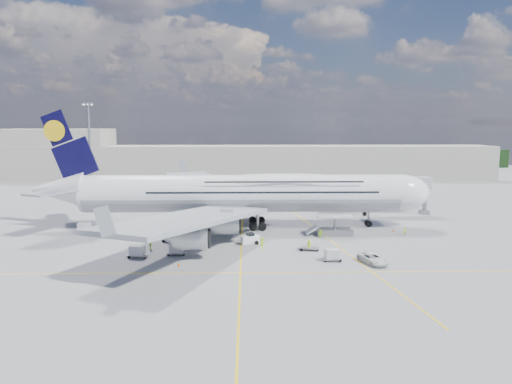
{
  "coord_description": "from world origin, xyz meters",
  "views": [
    {
      "loc": [
        0.82,
        -86.33,
        20.54
      ],
      "look_at": [
        2.71,
        8.0,
        7.28
      ],
      "focal_mm": 35.0,
      "sensor_mm": 36.0,
      "label": 1
    }
  ],
  "objects_px": {
    "cone_wing_right_inner": "(175,245)",
    "catering_truck_outer": "(183,195)",
    "light_mast": "(90,150)",
    "dolly_nose_near": "(309,248)",
    "jet_bridge": "(379,185)",
    "crew_wing": "(150,245)",
    "airliner": "(243,193)",
    "cone_tail": "(82,224)",
    "baggage_tug": "(250,239)",
    "catering_truck_inner": "(196,201)",
    "dolly_row_a": "(176,249)",
    "cone_wing_left_outer": "(193,200)",
    "crew_tug": "(262,243)",
    "cone_wing_right_outer": "(179,264)",
    "crew_van": "(309,245)",
    "dolly_row_b": "(137,251)",
    "cone_wing_left_inner": "(232,214)",
    "dolly_back": "(84,227)",
    "dolly_row_c": "(170,236)",
    "crew_nose": "(405,231)",
    "dolly_nose_far": "(332,255)",
    "service_van": "(373,259)",
    "cargo_loader": "(333,228)",
    "crew_loader": "(320,234)",
    "cone_nose": "(393,230)"
  },
  "relations": [
    {
      "from": "dolly_back",
      "to": "crew_wing",
      "type": "relative_size",
      "value": 1.87
    },
    {
      "from": "baggage_tug",
      "to": "crew_wing",
      "type": "relative_size",
      "value": 2.04
    },
    {
      "from": "crew_nose",
      "to": "cone_nose",
      "type": "bearing_deg",
      "value": 69.26
    },
    {
      "from": "dolly_nose_near",
      "to": "baggage_tug",
      "type": "xyz_separation_m",
      "value": [
        -9.43,
        4.31,
        0.47
      ]
    },
    {
      "from": "dolly_nose_near",
      "to": "catering_truck_inner",
      "type": "bearing_deg",
      "value": 134.4
    },
    {
      "from": "service_van",
      "to": "cone_wing_left_outer",
      "type": "relative_size",
      "value": 10.7
    },
    {
      "from": "baggage_tug",
      "to": "catering_truck_inner",
      "type": "xyz_separation_m",
      "value": [
        -12.66,
        35.11,
        1.1
      ]
    },
    {
      "from": "dolly_row_a",
      "to": "dolly_nose_far",
      "type": "height_order",
      "value": "dolly_row_a"
    },
    {
      "from": "jet_bridge",
      "to": "cone_wing_left_inner",
      "type": "height_order",
      "value": "jet_bridge"
    },
    {
      "from": "light_mast",
      "to": "dolly_row_c",
      "type": "relative_size",
      "value": 7.82
    },
    {
      "from": "dolly_nose_far",
      "to": "catering_truck_outer",
      "type": "bearing_deg",
      "value": 112.07
    },
    {
      "from": "dolly_nose_far",
      "to": "crew_loader",
      "type": "bearing_deg",
      "value": 82.83
    },
    {
      "from": "dolly_nose_near",
      "to": "catering_truck_outer",
      "type": "distance_m",
      "value": 56.21
    },
    {
      "from": "light_mast",
      "to": "dolly_nose_near",
      "type": "xyz_separation_m",
      "value": [
        50.94,
        -52.99,
        -12.84
      ]
    },
    {
      "from": "crew_tug",
      "to": "cone_wing_right_outer",
      "type": "height_order",
      "value": "crew_tug"
    },
    {
      "from": "catering_truck_inner",
      "to": "crew_nose",
      "type": "height_order",
      "value": "catering_truck_inner"
    },
    {
      "from": "dolly_row_c",
      "to": "cone_wing_right_outer",
      "type": "xyz_separation_m",
      "value": [
        3.43,
        -14.98,
        -0.7
      ]
    },
    {
      "from": "baggage_tug",
      "to": "crew_nose",
      "type": "relative_size",
      "value": 2.0
    },
    {
      "from": "jet_bridge",
      "to": "crew_wing",
      "type": "bearing_deg",
      "value": -147.46
    },
    {
      "from": "crew_nose",
      "to": "catering_truck_outer",
      "type": "bearing_deg",
      "value": 101.31
    },
    {
      "from": "cone_wing_right_outer",
      "to": "cone_wing_left_outer",
      "type": "bearing_deg",
      "value": 94.09
    },
    {
      "from": "cone_wing_left_outer",
      "to": "dolly_row_b",
      "type": "bearing_deg",
      "value": -92.81
    },
    {
      "from": "cargo_loader",
      "to": "baggage_tug",
      "type": "xyz_separation_m",
      "value": [
        -15.31,
        -6.58,
        -0.41
      ]
    },
    {
      "from": "cone_wing_right_inner",
      "to": "catering_truck_outer",
      "type": "bearing_deg",
      "value": 95.54
    },
    {
      "from": "cargo_loader",
      "to": "catering_truck_outer",
      "type": "distance_m",
      "value": 50.44
    },
    {
      "from": "cone_wing_left_outer",
      "to": "crew_loader",
      "type": "bearing_deg",
      "value": -57.33
    },
    {
      "from": "catering_truck_inner",
      "to": "cone_tail",
      "type": "height_order",
      "value": "catering_truck_inner"
    },
    {
      "from": "crew_tug",
      "to": "cone_nose",
      "type": "xyz_separation_m",
      "value": [
        25.27,
        12.64,
        -0.72
      ]
    },
    {
      "from": "jet_bridge",
      "to": "service_van",
      "type": "xyz_separation_m",
      "value": [
        -10.5,
        -36.94,
        -6.1
      ]
    },
    {
      "from": "service_van",
      "to": "airliner",
      "type": "bearing_deg",
      "value": 107.29
    },
    {
      "from": "airliner",
      "to": "crew_wing",
      "type": "distance_m",
      "value": 23.76
    },
    {
      "from": "cone_wing_left_outer",
      "to": "cone_wing_right_outer",
      "type": "bearing_deg",
      "value": -85.91
    },
    {
      "from": "dolly_row_c",
      "to": "baggage_tug",
      "type": "distance_m",
      "value": 13.96
    },
    {
      "from": "airliner",
      "to": "cone_tail",
      "type": "distance_m",
      "value": 33.16
    },
    {
      "from": "jet_bridge",
      "to": "crew_wing",
      "type": "relative_size",
      "value": 11.52
    },
    {
      "from": "cargo_loader",
      "to": "crew_tug",
      "type": "relative_size",
      "value": 4.4
    },
    {
      "from": "dolly_back",
      "to": "crew_wing",
      "type": "height_order",
      "value": "dolly_back"
    },
    {
      "from": "cone_wing_left_outer",
      "to": "cone_wing_right_inner",
      "type": "height_order",
      "value": "cone_wing_right_inner"
    },
    {
      "from": "dolly_nose_near",
      "to": "catering_truck_inner",
      "type": "relative_size",
      "value": 0.51
    },
    {
      "from": "light_mast",
      "to": "cone_wing_right_inner",
      "type": "distance_m",
      "value": 59.49
    },
    {
      "from": "dolly_row_b",
      "to": "cone_wing_left_inner",
      "type": "relative_size",
      "value": 6.5
    },
    {
      "from": "airliner",
      "to": "cone_wing_left_outer",
      "type": "distance_m",
      "value": 36.09
    },
    {
      "from": "airliner",
      "to": "dolly_nose_far",
      "type": "xyz_separation_m",
      "value": [
        13.34,
        -24.41,
        -5.93
      ]
    },
    {
      "from": "crew_wing",
      "to": "crew_van",
      "type": "relative_size",
      "value": 0.95
    },
    {
      "from": "jet_bridge",
      "to": "cone_wing_right_inner",
      "type": "distance_m",
      "value": 48.98
    },
    {
      "from": "jet_bridge",
      "to": "cone_nose",
      "type": "xyz_separation_m",
      "value": [
        -1.15,
        -15.56,
        -6.6
      ]
    },
    {
      "from": "crew_loader",
      "to": "dolly_back",
      "type": "bearing_deg",
      "value": -152.68
    },
    {
      "from": "baggage_tug",
      "to": "crew_tug",
      "type": "bearing_deg",
      "value": -81.1
    },
    {
      "from": "cone_nose",
      "to": "dolly_row_b",
      "type": "bearing_deg",
      "value": -158.77
    },
    {
      "from": "dolly_row_a",
      "to": "dolly_nose_near",
      "type": "height_order",
      "value": "dolly_row_a"
    }
  ]
}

